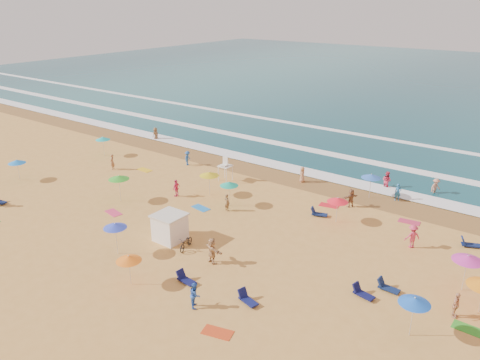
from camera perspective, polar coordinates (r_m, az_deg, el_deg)
The scene contains 12 objects.
ground at distance 38.08m, azimuth -2.49°, elevation -5.51°, with size 220.00×220.00×0.00m, color gold.
ocean at distance 113.74m, azimuth 25.54°, elevation 10.56°, with size 220.00×140.00×0.18m, color #0C4756.
wet_sand at distance 47.60m, azimuth 6.97°, elevation -0.01°, with size 220.00×220.00×0.00m, color olive.
surf_foam at distance 55.01m, azimuth 11.56°, elevation 2.76°, with size 200.00×18.70×0.05m.
cabana at distance 35.81m, azimuth -8.54°, elevation -5.79°, with size 2.00×2.00×2.00m, color white.
cabana_roof at distance 35.35m, azimuth -8.63°, elevation -4.26°, with size 2.20×2.20×0.12m, color silver.
bicycle at distance 34.68m, azimuth -6.58°, elevation -7.60°, with size 0.65×1.85×0.97m, color black.
lifeguard_stand at distance 46.84m, azimuth -1.78°, elevation 1.15°, with size 1.20×1.20×2.10m, color white, non-canonical shape.
beach_umbrellas at distance 35.85m, azimuth 2.84°, elevation -3.61°, with size 48.54×31.87×0.78m.
loungers at distance 33.39m, azimuth -0.40°, elevation -9.29°, with size 37.09×24.04×0.34m.
towels at distance 37.03m, azimuth -6.87°, elevation -6.46°, with size 46.37×24.51×0.03m.
beachgoers at distance 41.56m, azimuth 1.25°, elevation -1.89°, with size 47.49×27.45×2.14m.
Camera 1 is at (21.48, -26.37, 17.13)m, focal length 35.00 mm.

